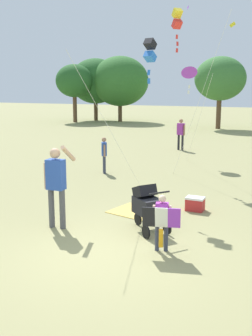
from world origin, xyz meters
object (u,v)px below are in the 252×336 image
(stroller, at_px, (147,204))
(person_couple_left, at_px, (181,132))
(kite_green_novelty, at_px, (177,20))
(cooler_box, at_px, (195,204))
(child_with_butterfly_kite, at_px, (162,218))
(picnic_blanket, at_px, (140,212))
(person_adult_flyer, at_px, (56,180))
(kite_adult_black, at_px, (150,52))
(person_sitting_far, at_px, (104,152))
(kite_orange_delta, at_px, (189,73))

(stroller, relative_size, person_couple_left, 0.67)
(stroller, distance_m, person_couple_left, 11.68)
(kite_green_novelty, bearing_deg, cooler_box, -64.67)
(child_with_butterfly_kite, relative_size, person_couple_left, 0.71)
(child_with_butterfly_kite, bearing_deg, picnic_blanket, 122.98)
(kite_green_novelty, height_order, person_couple_left, kite_green_novelty)
(person_adult_flyer, relative_size, kite_adult_black, 0.43)
(kite_green_novelty, height_order, person_sitting_far, kite_green_novelty)
(person_couple_left, bearing_deg, person_adult_flyer, -85.53)
(person_adult_flyer, relative_size, cooler_box, 4.17)
(person_sitting_far, height_order, person_couple_left, person_couple_left)
(stroller, bearing_deg, kite_orange_delta, 100.93)
(kite_adult_black, distance_m, kite_orange_delta, 6.50)
(kite_orange_delta, relative_size, person_couple_left, 2.53)
(child_with_butterfly_kite, height_order, kite_green_novelty, kite_green_novelty)
(cooler_box, bearing_deg, person_adult_flyer, -133.86)
(cooler_box, bearing_deg, picnic_blanket, -147.94)
(stroller, height_order, kite_orange_delta, kite_orange_delta)
(cooler_box, bearing_deg, person_couple_left, 109.55)
(kite_adult_black, bearing_deg, person_sitting_far, 136.15)
(kite_orange_delta, xyz_separation_m, person_sitting_far, (-1.99, -3.75, -2.87))
(person_adult_flyer, xyz_separation_m, cooler_box, (2.43, 2.53, -0.90))
(kite_orange_delta, height_order, person_sitting_far, kite_orange_delta)
(person_couple_left, height_order, picnic_blanket, person_couple_left)
(person_adult_flyer, xyz_separation_m, stroller, (1.87, 0.67, -0.47))
(stroller, distance_m, cooler_box, 1.98)
(person_adult_flyer, distance_m, stroller, 2.04)
(kite_green_novelty, bearing_deg, person_couple_left, 105.04)
(picnic_blanket, bearing_deg, child_with_butterfly_kite, -57.02)
(person_couple_left, bearing_deg, child_with_butterfly_kite, -74.16)
(person_couple_left, distance_m, cooler_box, 10.09)
(kite_adult_black, xyz_separation_m, kite_green_novelty, (-0.47, 3.67, 1.33))
(picnic_blanket, xyz_separation_m, cooler_box, (1.20, 0.75, 0.17))
(stroller, relative_size, person_sitting_far, 0.80)
(person_sitting_far, xyz_separation_m, picnic_blanket, (3.01, -3.77, -0.76))
(picnic_blanket, distance_m, cooler_box, 1.43)
(stroller, relative_size, kite_orange_delta, 0.26)
(person_couple_left, bearing_deg, kite_adult_black, -77.99)
(child_with_butterfly_kite, distance_m, person_couple_left, 12.75)
(picnic_blanket, bearing_deg, kite_adult_black, 101.19)
(person_couple_left, relative_size, picnic_blanket, 1.12)
(person_adult_flyer, distance_m, picnic_blanket, 2.41)
(kite_orange_delta, distance_m, person_sitting_far, 5.12)
(child_with_butterfly_kite, height_order, kite_adult_black, kite_adult_black)
(picnic_blanket, bearing_deg, kite_orange_delta, 97.74)
(kite_orange_delta, xyz_separation_m, picnic_blanket, (1.02, -7.52, -3.63))
(kite_green_novelty, bearing_deg, picnic_blanket, -81.76)
(child_with_butterfly_kite, xyz_separation_m, person_couple_left, (-3.48, 12.27, 0.26))
(picnic_blanket, bearing_deg, cooler_box, 32.06)
(kite_adult_black, relative_size, picnic_blanket, 3.11)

